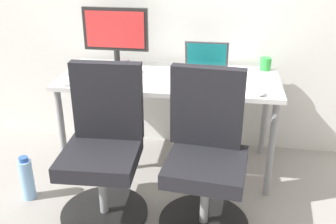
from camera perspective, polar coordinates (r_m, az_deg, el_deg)
ground_plane at (r=3.01m, az=0.15°, el=-7.64°), size 5.28×5.28×0.00m
desk at (r=2.73m, az=0.16°, el=3.87°), size 1.52×0.65×0.71m
office_chair_left at (r=2.36m, az=-9.44°, el=-5.72°), size 0.54×0.54×0.94m
office_chair_right at (r=2.26m, az=5.56°, el=-6.94°), size 0.54×0.54×0.94m
water_bottle_on_floor at (r=2.74m, az=-20.05°, el=-9.20°), size 0.09×0.09×0.31m
desktop_monitor at (r=2.90m, az=-7.71°, el=11.45°), size 0.48×0.18×0.43m
open_laptop at (r=2.76m, az=5.54°, el=6.67°), size 0.31×0.29×0.22m
keyboard_by_monitor at (r=2.59m, az=-11.04°, el=4.08°), size 0.34×0.12×0.02m
keyboard_by_laptop at (r=2.54m, az=5.35°, el=4.02°), size 0.34×0.12×0.02m
mouse_by_monitor at (r=2.81m, az=-13.86°, el=5.57°), size 0.06×0.10×0.03m
mouse_by_laptop at (r=2.44m, az=13.50°, el=2.80°), size 0.06×0.10×0.03m
coffee_mug at (r=2.92m, az=14.14°, el=6.88°), size 0.08×0.08×0.09m
pen_cup at (r=2.77m, az=-6.30°, el=6.70°), size 0.07×0.07×0.10m
paper_pile at (r=2.67m, az=13.17°, el=4.44°), size 0.21×0.30×0.01m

